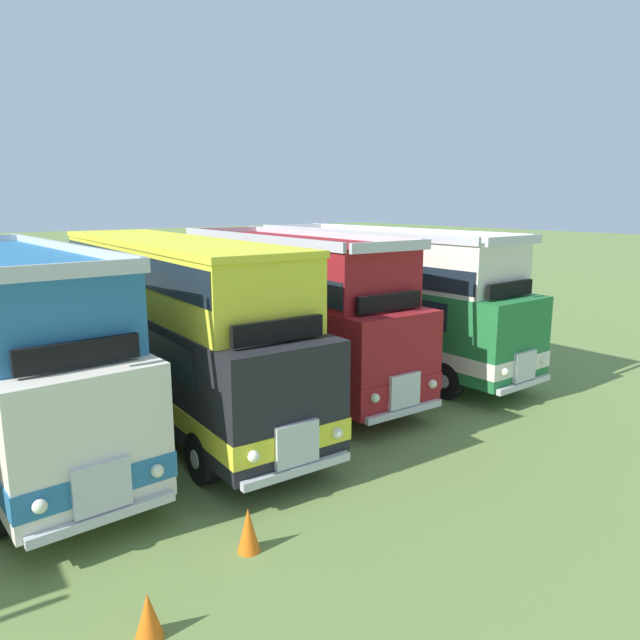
# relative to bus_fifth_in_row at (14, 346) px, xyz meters

# --- Properties ---
(bus_fifth_in_row) EXTENTS (2.87, 10.10, 4.52)m
(bus_fifth_in_row) POSITION_rel_bus_fifth_in_row_xyz_m (0.00, 0.00, 0.00)
(bus_fifth_in_row) COLOR silver
(bus_fifth_in_row) RESTS_ON ground
(bus_sixth_in_row) EXTENTS (3.02, 11.58, 4.49)m
(bus_sixth_in_row) POSITION_rel_bus_fifth_in_row_xyz_m (3.75, 0.24, 0.12)
(bus_sixth_in_row) COLOR black
(bus_sixth_in_row) RESTS_ON ground
(bus_seventh_in_row) EXTENTS (2.99, 10.06, 4.52)m
(bus_seventh_in_row) POSITION_rel_bus_fifth_in_row_xyz_m (7.49, 0.46, -0.00)
(bus_seventh_in_row) COLOR maroon
(bus_seventh_in_row) RESTS_ON ground
(bus_eighth_in_row) EXTENTS (2.70, 11.16, 4.52)m
(bus_eighth_in_row) POSITION_rel_bus_fifth_in_row_xyz_m (11.22, 0.56, 0.01)
(bus_eighth_in_row) COLOR #237538
(bus_eighth_in_row) RESTS_ON ground
(cone_near_end) EXTENTS (0.36, 0.36, 0.73)m
(cone_near_end) POSITION_rel_bus_fifth_in_row_xyz_m (1.96, -6.43, -1.99)
(cone_near_end) COLOR orange
(cone_near_end) RESTS_ON ground
(cone_far_end) EXTENTS (0.36, 0.36, 0.62)m
(cone_far_end) POSITION_rel_bus_fifth_in_row_xyz_m (-0.00, -7.29, -2.05)
(cone_far_end) COLOR orange
(cone_far_end) RESTS_ON ground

